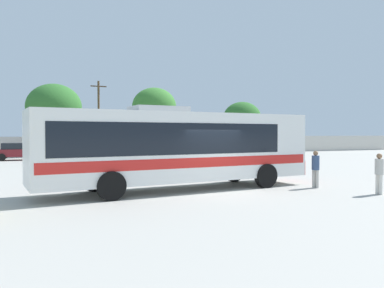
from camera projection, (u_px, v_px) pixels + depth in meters
The scene contains 13 objects.
ground_plane at pixel (147, 170), 24.97m from camera, with size 300.00×300.00×0.00m, color #A3A099.
perimeter_wall at pixel (103, 146), 41.19m from camera, with size 80.00×0.30×2.01m, color beige.
coach_bus_white_red at pixel (175, 146), 16.14m from camera, with size 11.95×3.85×3.43m.
attendant_by_bus_door at pixel (316, 167), 16.81m from camera, with size 0.43×0.43×1.61m.
passenger_waiting_on_apron at pixel (379, 171), 15.02m from camera, with size 0.32×0.32×1.58m.
parked_car_leftmost_maroon at pixel (18, 151), 34.18m from camera, with size 4.17×2.02×1.51m.
parked_car_second_white at pixel (87, 150), 36.82m from camera, with size 4.61×2.30×1.53m.
parked_car_third_black at pixel (150, 149), 39.22m from camera, with size 4.65×2.09×1.53m.
parked_car_rightmost_white at pixel (214, 148), 41.27m from camera, with size 4.32×2.02×1.54m.
utility_pole_near at pixel (99, 116), 44.44m from camera, with size 1.80×0.24×8.29m.
roadside_tree_midleft at pixel (54, 107), 41.25m from camera, with size 5.71×5.71×7.57m.
roadside_tree_midright at pixel (154, 106), 47.95m from camera, with size 5.38×5.38×7.95m.
roadside_tree_right at pixel (242, 118), 51.88m from camera, with size 5.02×5.02×6.52m.
Camera 1 is at (-6.60, -14.20, 2.36)m, focal length 36.57 mm.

